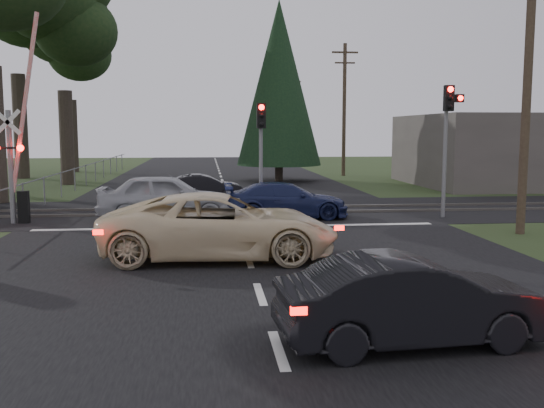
{
  "coord_description": "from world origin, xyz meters",
  "views": [
    {
      "loc": [
        -1.0,
        -11.28,
        3.13
      ],
      "look_at": [
        0.63,
        3.66,
        1.3
      ],
      "focal_mm": 40.0,
      "sensor_mm": 36.0,
      "label": 1
    }
  ],
  "objects": [
    {
      "name": "fence_left",
      "position": [
        -7.8,
        22.5,
        0.0
      ],
      "size": [
        0.1,
        36.0,
        1.2
      ],
      "primitive_type": null,
      "color": "slate",
      "rests_on": "ground"
    },
    {
      "name": "silver_car",
      "position": [
        -2.4,
        10.16,
        0.81
      ],
      "size": [
        4.78,
        2.0,
        1.62
      ],
      "primitive_type": "imported",
      "rotation": [
        0.0,
        0.0,
        1.55
      ],
      "color": "#A1A4A9",
      "rests_on": "ground"
    },
    {
      "name": "utility_pole_near",
      "position": [
        8.5,
        6.0,
        4.73
      ],
      "size": [
        1.8,
        0.26,
        9.0
      ],
      "color": "#4C3D2D",
      "rests_on": "ground"
    },
    {
      "name": "euc_tree_e",
      "position": [
        -11.0,
        36.0,
        9.51
      ],
      "size": [
        6.0,
        6.0,
        13.2
      ],
      "color": "#473D33",
      "rests_on": "ground"
    },
    {
      "name": "dark_car_far",
      "position": [
        -1.13,
        15.77,
        0.59
      ],
      "size": [
        3.63,
        1.45,
        1.17
      ],
      "primitive_type": "imported",
      "rotation": [
        0.0,
        0.0,
        1.63
      ],
      "color": "black",
      "rests_on": "ground"
    },
    {
      "name": "conifer_tree",
      "position": [
        3.5,
        26.0,
        5.99
      ],
      "size": [
        5.2,
        5.2,
        11.0
      ],
      "color": "#473D33",
      "rests_on": "ground"
    },
    {
      "name": "rail_far",
      "position": [
        0.0,
        12.8,
        0.05
      ],
      "size": [
        120.0,
        0.12,
        0.1
      ],
      "primitive_type": "cube",
      "color": "#59544C",
      "rests_on": "ground"
    },
    {
      "name": "utility_pole_mid",
      "position": [
        8.5,
        30.0,
        4.73
      ],
      "size": [
        1.8,
        0.26,
        9.0
      ],
      "color": "#4C3D2D",
      "rests_on": "ground"
    },
    {
      "name": "blue_sedan",
      "position": [
        1.83,
        9.99,
        0.64
      ],
      "size": [
        4.44,
        1.86,
        1.28
      ],
      "primitive_type": "imported",
      "rotation": [
        0.0,
        0.0,
        1.56
      ],
      "color": "#19214B",
      "rests_on": "ground"
    },
    {
      "name": "dark_hatchback",
      "position": [
        1.98,
        -2.97,
        0.65
      ],
      "size": [
        4.07,
        1.69,
        1.31
      ],
      "primitive_type": "imported",
      "rotation": [
        0.0,
        0.0,
        1.65
      ],
      "color": "black",
      "rests_on": "ground"
    },
    {
      "name": "building_right",
      "position": [
        18.0,
        22.0,
        2.0
      ],
      "size": [
        14.0,
        10.0,
        4.0
      ],
      "primitive_type": "cube",
      "color": "#59514C",
      "rests_on": "ground"
    },
    {
      "name": "traffic_signal_center",
      "position": [
        1.0,
        10.68,
        2.81
      ],
      "size": [
        0.32,
        0.48,
        4.1
      ],
      "color": "slate",
      "rests_on": "ground"
    },
    {
      "name": "rail_corridor",
      "position": [
        0.0,
        12.0,
        0.01
      ],
      "size": [
        120.0,
        8.0,
        0.01
      ],
      "primitive_type": "cube",
      "color": "black",
      "rests_on": "ground"
    },
    {
      "name": "crossing_signal",
      "position": [
        -7.27,
        9.79,
        2.06
      ],
      "size": [
        1.62,
        0.38,
        6.96
      ],
      "color": "slate",
      "rests_on": "ground"
    },
    {
      "name": "traffic_signal_right",
      "position": [
        7.55,
        9.47,
        3.31
      ],
      "size": [
        0.68,
        0.48,
        4.7
      ],
      "color": "slate",
      "rests_on": "ground"
    },
    {
      "name": "rail_near",
      "position": [
        0.0,
        11.2,
        0.05
      ],
      "size": [
        120.0,
        0.12,
        0.1
      ],
      "primitive_type": "cube",
      "color": "#59544C",
      "rests_on": "ground"
    },
    {
      "name": "road",
      "position": [
        0.0,
        10.0,
        0.01
      ],
      "size": [
        14.0,
        100.0,
        0.01
      ],
      "primitive_type": "cube",
      "color": "black",
      "rests_on": "ground"
    },
    {
      "name": "stop_line",
      "position": [
        0.0,
        8.2,
        0.01
      ],
      "size": [
        13.0,
        0.35,
        0.0
      ],
      "primitive_type": "cube",
      "color": "silver",
      "rests_on": "ground"
    },
    {
      "name": "euc_tree_c",
      "position": [
        -9.0,
        25.0,
        9.51
      ],
      "size": [
        6.0,
        6.0,
        13.2
      ],
      "color": "#473D33",
      "rests_on": "ground"
    },
    {
      "name": "ground",
      "position": [
        0.0,
        0.0,
        0.0
      ],
      "size": [
        120.0,
        120.0,
        0.0
      ],
      "primitive_type": "plane",
      "color": "#2B3C1B",
      "rests_on": "ground"
    },
    {
      "name": "cream_coupe",
      "position": [
        -0.68,
        3.42,
        0.8
      ],
      "size": [
        5.91,
        2.99,
        1.6
      ],
      "primitive_type": "imported",
      "rotation": [
        0.0,
        0.0,
        1.51
      ],
      "color": "beige",
      "rests_on": "ground"
    },
    {
      "name": "utility_pole_far",
      "position": [
        8.5,
        55.0,
        4.73
      ],
      "size": [
        1.8,
        0.26,
        9.0
      ],
      "color": "#4C3D2D",
      "rests_on": "ground"
    }
  ]
}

